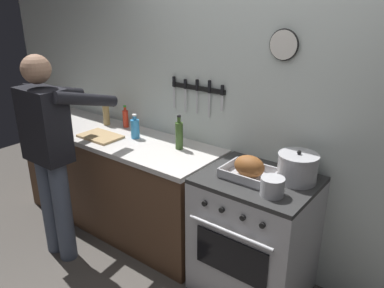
{
  "coord_description": "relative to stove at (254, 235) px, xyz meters",
  "views": [
    {
      "loc": [
        1.26,
        -1.09,
        2.03
      ],
      "look_at": [
        -0.23,
        0.85,
        1.08
      ],
      "focal_mm": 35.61,
      "sensor_mm": 36.0,
      "label": 1
    }
  ],
  "objects": [
    {
      "name": "counter_block",
      "position": [
        -1.42,
        0.0,
        0.0
      ],
      "size": [
        2.03,
        0.65,
        0.9
      ],
      "color": "brown",
      "rests_on": "ground"
    },
    {
      "name": "bottle_dish_soap",
      "position": [
        -1.21,
        0.05,
        0.54
      ],
      "size": [
        0.07,
        0.07,
        0.21
      ],
      "color": "#338CCC",
      "rests_on": "counter_block"
    },
    {
      "name": "bottle_vinegar",
      "position": [
        -1.69,
        0.15,
        0.56
      ],
      "size": [
        0.06,
        0.06,
        0.27
      ],
      "color": "#997F4C",
      "rests_on": "counter_block"
    },
    {
      "name": "bottle_olive_oil",
      "position": [
        -0.75,
        0.09,
        0.57
      ],
      "size": [
        0.06,
        0.06,
        0.28
      ],
      "color": "#385623",
      "rests_on": "counter_block"
    },
    {
      "name": "cutting_board",
      "position": [
        -1.46,
        -0.12,
        0.46
      ],
      "size": [
        0.36,
        0.24,
        0.02
      ],
      "primitive_type": "cube",
      "color": "tan",
      "rests_on": "counter_block"
    },
    {
      "name": "person_cook",
      "position": [
        -1.47,
        -0.6,
        0.5
      ],
      "size": [
        0.51,
        0.63,
        1.66
      ],
      "rotation": [
        0.0,
        0.0,
        1.63
      ],
      "color": "#4C566B",
      "rests_on": "ground"
    },
    {
      "name": "wall_back",
      "position": [
        -0.22,
        0.36,
        0.85
      ],
      "size": [
        6.0,
        0.13,
        2.6
      ],
      "color": "silver",
      "rests_on": "ground"
    },
    {
      "name": "roasting_pan",
      "position": [
        -0.05,
        -0.03,
        0.52
      ],
      "size": [
        0.35,
        0.26,
        0.16
      ],
      "color": "#B7B7BC",
      "rests_on": "stove"
    },
    {
      "name": "saucepan",
      "position": [
        0.18,
        -0.16,
        0.51
      ],
      "size": [
        0.15,
        0.15,
        0.12
      ],
      "color": "#B7B7BC",
      "rests_on": "stove"
    },
    {
      "name": "stove",
      "position": [
        0.0,
        0.0,
        0.0
      ],
      "size": [
        0.76,
        0.67,
        0.9
      ],
      "color": "#BCBCC1",
      "rests_on": "ground"
    },
    {
      "name": "stock_pot",
      "position": [
        0.22,
        0.12,
        0.55
      ],
      "size": [
        0.26,
        0.26,
        0.22
      ],
      "color": "#B7B7BC",
      "rests_on": "stove"
    },
    {
      "name": "bottle_hot_sauce",
      "position": [
        -1.49,
        0.21,
        0.53
      ],
      "size": [
        0.05,
        0.05,
        0.21
      ],
      "color": "red",
      "rests_on": "counter_block"
    }
  ]
}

